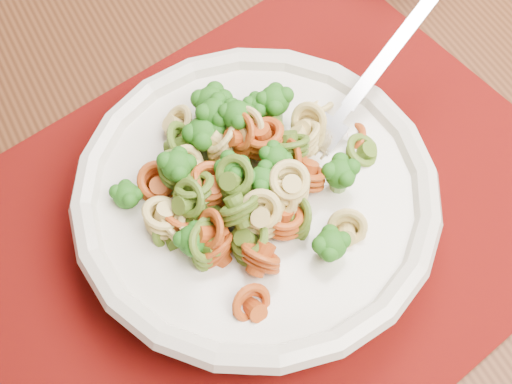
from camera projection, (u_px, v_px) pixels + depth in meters
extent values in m
cube|color=#522C17|center=(157.00, 219.00, 0.57)|extent=(1.54, 1.27, 0.04)
cube|color=#5A0C03|center=(266.00, 219.00, 0.54)|extent=(0.58, 0.55, 0.00)
cylinder|color=silver|center=(256.00, 215.00, 0.54)|extent=(0.11, 0.11, 0.01)
cylinder|color=silver|center=(256.00, 203.00, 0.52)|extent=(0.25, 0.25, 0.03)
torus|color=silver|center=(256.00, 192.00, 0.51)|extent=(0.27, 0.27, 0.02)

